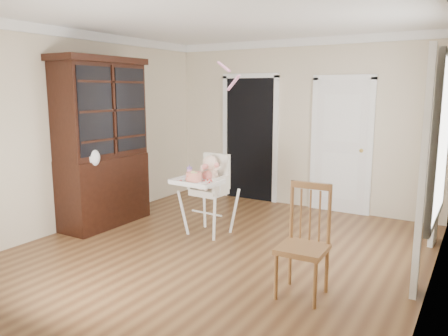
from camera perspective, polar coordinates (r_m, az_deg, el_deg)
The scene contains 16 objects.
floor at distance 5.30m, azimuth -0.64°, elevation -10.86°, with size 5.00×5.00×0.00m, color #52321C.
ceiling at distance 5.01m, azimuth -0.70°, elevation 19.33°, with size 5.00×5.00×0.00m, color white.
wall_back at distance 7.22m, azimuth 9.84°, elevation 5.63°, with size 4.50×4.50×0.00m, color beige.
wall_left at distance 6.44m, azimuth -18.03°, elevation 4.76°, with size 5.00×5.00×0.00m, color beige.
wall_right at distance 4.26m, azimuth 26.06°, elevation 1.71°, with size 5.00×5.00×0.00m, color beige.
crown_molding at distance 5.00m, azimuth -0.70°, elevation 18.66°, with size 4.50×5.00×0.12m, color white, non-canonical shape.
doorway at distance 7.60m, azimuth 3.39°, elevation 4.15°, with size 1.06×0.05×2.22m.
closet_door at distance 7.01m, azimuth 15.04°, elevation 2.63°, with size 0.96×0.09×2.13m.
window_right at distance 5.07m, azimuth 26.02°, elevation 2.17°, with size 0.13×1.84×2.30m.
high_chair at distance 5.75m, azimuth -2.02°, elevation -2.18°, with size 0.66×0.80×1.09m.
baby at distance 5.74m, azimuth -1.86°, elevation -0.68°, with size 0.31×0.24×0.46m.
cake at distance 5.54m, azimuth -3.95°, elevation -1.16°, with size 0.26×0.26×0.12m.
sippy_cup at distance 5.80m, azimuth -4.53°, elevation -0.50°, with size 0.07×0.07×0.18m.
china_cabinet at distance 6.34m, azimuth -15.64°, elevation 3.19°, with size 0.62×1.39×2.35m.
dining_chair at distance 4.16m, azimuth 10.39°, elevation -9.82°, with size 0.44×0.44×1.05m.
streamer at distance 5.39m, azimuth -0.05°, elevation 13.12°, with size 0.03×0.50×0.02m, color #FE93C2, non-canonical shape.
Camera 1 is at (2.59, -4.21, 1.90)m, focal length 35.00 mm.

